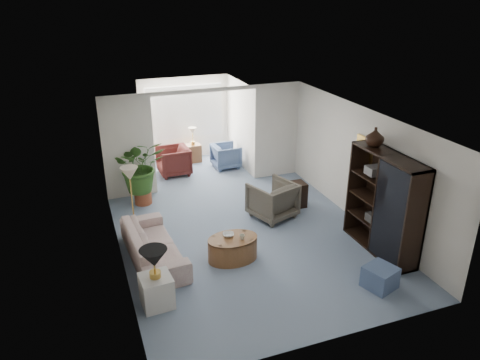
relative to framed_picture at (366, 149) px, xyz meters
name	(u,v)px	position (x,y,z in m)	size (l,w,h in m)	color
floor	(250,241)	(-2.46, 0.10, -1.70)	(6.00, 6.00, 0.00)	gray
sunroom_floor	(196,170)	(-2.46, 4.20, -1.70)	(2.60, 2.60, 0.00)	gray
back_pier_left	(128,147)	(-4.36, 3.10, -0.45)	(1.20, 0.12, 2.50)	white
back_pier_right	(276,131)	(-0.56, 3.10, -0.45)	(1.20, 0.12, 2.50)	white
back_header	(205,90)	(-2.46, 3.10, 0.75)	(2.60, 0.12, 0.10)	white
window_pane	(185,112)	(-2.46, 5.28, -0.30)	(2.20, 0.02, 1.50)	white
window_blinds	(185,112)	(-2.46, 5.25, -0.30)	(2.20, 0.02, 1.50)	white
framed_picture	(366,149)	(0.00, 0.00, 0.00)	(0.04, 0.50, 0.40)	beige
sofa	(153,245)	(-4.39, 0.11, -1.39)	(2.12, 0.83, 0.62)	beige
end_table	(157,291)	(-4.59, -1.24, -1.43)	(0.48, 0.48, 0.53)	silver
table_lamp	(154,258)	(-4.59, -1.24, -0.82)	(0.44, 0.44, 0.30)	black
floor_lamp	(129,174)	(-4.56, 1.45, -0.45)	(0.36, 0.36, 0.28)	beige
coffee_table	(233,248)	(-3.01, -0.39, -1.47)	(0.95, 0.95, 0.45)	brown
coffee_bowl	(228,235)	(-3.06, -0.29, -1.22)	(0.21, 0.21, 0.05)	silver
coffee_cup	(242,237)	(-2.86, -0.49, -1.20)	(0.10, 0.10, 0.09)	beige
wingback_chair	(272,200)	(-1.61, 0.93, -1.29)	(0.87, 0.90, 0.82)	#5E574A
side_table_dark	(295,195)	(-0.91, 1.23, -1.41)	(0.48, 0.39, 0.58)	black
entertainment_cabinet	(384,204)	(-0.23, -1.04, -0.72)	(0.47, 1.77, 1.96)	black
cabinet_urn	(375,137)	(-0.23, -0.54, 0.44)	(0.35, 0.35, 0.36)	black
ottoman	(380,277)	(-0.95, -2.07, -1.51)	(0.48, 0.48, 0.38)	slate
plant_pot	(143,197)	(-4.19, 2.60, -1.54)	(0.40, 0.40, 0.32)	#97482B
house_plant	(140,166)	(-4.19, 2.60, -0.75)	(1.14, 0.99, 1.26)	#305B1F
sunroom_chair_blue	(226,156)	(-1.60, 4.14, -1.37)	(0.71, 0.73, 0.67)	slate
sunroom_chair_maroon	(173,161)	(-3.10, 4.14, -1.32)	(0.81, 0.84, 0.76)	#551F1D
sunroom_table	(193,153)	(-2.35, 4.89, -1.44)	(0.42, 0.33, 0.52)	brown
shelf_clutter	(387,202)	(-0.28, -1.18, -0.61)	(0.30, 1.16, 1.06)	#585452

